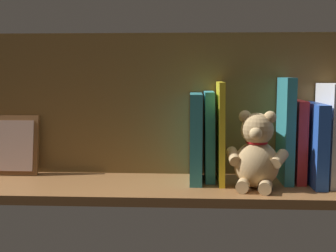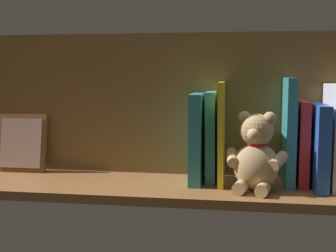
% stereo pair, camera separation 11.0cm
% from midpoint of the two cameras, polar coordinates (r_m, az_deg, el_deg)
% --- Properties ---
extents(ground_plane, '(1.12, 0.27, 0.02)m').
position_cam_midpoint_polar(ground_plane, '(1.13, 2.82, -7.90)').
color(ground_plane, brown).
extents(shelf_back_panel, '(1.12, 0.02, 0.38)m').
position_cam_midpoint_polar(shelf_back_panel, '(1.21, 3.43, 2.78)').
color(shelf_back_panel, brown).
rests_on(shelf_back_panel, ground_plane).
extents(book_2, '(0.03, 0.17, 0.20)m').
position_cam_midpoint_polar(book_2, '(1.14, 21.34, -2.43)').
color(book_2, blue).
rests_on(book_2, ground_plane).
extents(book_3, '(0.02, 0.12, 0.21)m').
position_cam_midpoint_polar(book_3, '(1.16, 19.41, -2.09)').
color(book_3, red).
rests_on(book_3, ground_plane).
extents(book_4, '(0.02, 0.13, 0.26)m').
position_cam_midpoint_polar(book_4, '(1.15, 17.94, -0.69)').
color(book_4, teal).
rests_on(book_4, ground_plane).
extents(teddy_bear, '(0.15, 0.14, 0.19)m').
position_cam_midpoint_polar(teddy_bear, '(1.07, 14.12, -3.77)').
color(teddy_bear, tan).
rests_on(teddy_bear, ground_plane).
extents(book_5, '(0.02, 0.15, 0.25)m').
position_cam_midpoint_polar(book_5, '(1.12, 9.68, -0.89)').
color(book_5, yellow).
rests_on(book_5, ground_plane).
extents(book_6, '(0.03, 0.11, 0.23)m').
position_cam_midpoint_polar(book_6, '(1.14, 8.31, -1.37)').
color(book_6, teal).
rests_on(book_6, ground_plane).
extents(book_7, '(0.03, 0.15, 0.22)m').
position_cam_midpoint_polar(book_7, '(1.13, 6.52, -1.56)').
color(book_7, teal).
rests_on(book_7, ground_plane).
extents(picture_frame_leaning, '(0.14, 0.04, 0.16)m').
position_cam_midpoint_polar(picture_frame_leaning, '(1.30, -15.97, -2.12)').
color(picture_frame_leaning, brown).
rests_on(picture_frame_leaning, ground_plane).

